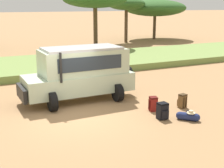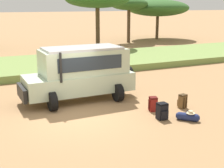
# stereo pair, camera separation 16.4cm
# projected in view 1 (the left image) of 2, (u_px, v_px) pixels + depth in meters

# --- Properties ---
(ground_plane) EXTENTS (320.00, 320.00, 0.00)m
(ground_plane) POSITION_uv_depth(u_px,v_px,m) (79.00, 117.00, 12.25)
(ground_plane) COLOR #9E754C
(grass_bank) EXTENTS (120.00, 7.00, 0.44)m
(grass_bank) POSITION_uv_depth(u_px,v_px,m) (29.00, 66.00, 21.00)
(grass_bank) COLOR olive
(grass_bank) RESTS_ON ground_plane
(safari_vehicle) EXTENTS (5.37, 2.79, 2.44)m
(safari_vehicle) POSITION_uv_depth(u_px,v_px,m) (81.00, 72.00, 14.19)
(safari_vehicle) COLOR #B2C6A8
(safari_vehicle) RESTS_ON ground_plane
(backpack_beside_front_wheel) EXTENTS (0.39, 0.43, 0.65)m
(backpack_beside_front_wheel) POSITION_uv_depth(u_px,v_px,m) (163.00, 111.00, 12.00)
(backpack_beside_front_wheel) COLOR black
(backpack_beside_front_wheel) RESTS_ON ground_plane
(backpack_cluster_center) EXTENTS (0.45, 0.40, 0.60)m
(backpack_cluster_center) POSITION_uv_depth(u_px,v_px,m) (153.00, 104.00, 12.93)
(backpack_cluster_center) COLOR maroon
(backpack_cluster_center) RESTS_ON ground_plane
(backpack_near_rear_wheel) EXTENTS (0.36, 0.39, 0.60)m
(backpack_near_rear_wheel) POSITION_uv_depth(u_px,v_px,m) (182.00, 101.00, 13.31)
(backpack_near_rear_wheel) COLOR brown
(backpack_near_rear_wheel) RESTS_ON ground_plane
(duffel_bag_low_black_case) EXTENTS (0.72, 0.75, 0.40)m
(duffel_bag_low_black_case) POSITION_uv_depth(u_px,v_px,m) (188.00, 116.00, 11.90)
(duffel_bag_low_black_case) COLOR navy
(duffel_bag_low_black_case) RESTS_ON ground_plane
(acacia_tree_right_mid) EXTENTS (4.41, 3.77, 5.02)m
(acacia_tree_right_mid) POSITION_uv_depth(u_px,v_px,m) (126.00, 4.00, 34.76)
(acacia_tree_right_mid) COLOR brown
(acacia_tree_right_mid) RESTS_ON ground_plane
(acacia_tree_far_right) EXTENTS (7.86, 7.01, 4.83)m
(acacia_tree_far_right) POSITION_uv_depth(u_px,v_px,m) (155.00, 8.00, 38.29)
(acacia_tree_far_right) COLOR brown
(acacia_tree_far_right) RESTS_ON ground_plane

